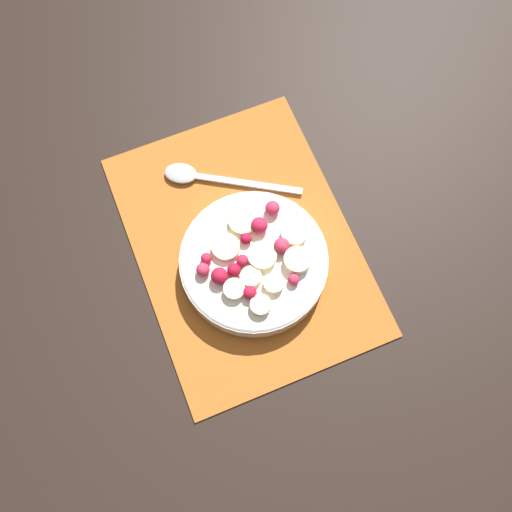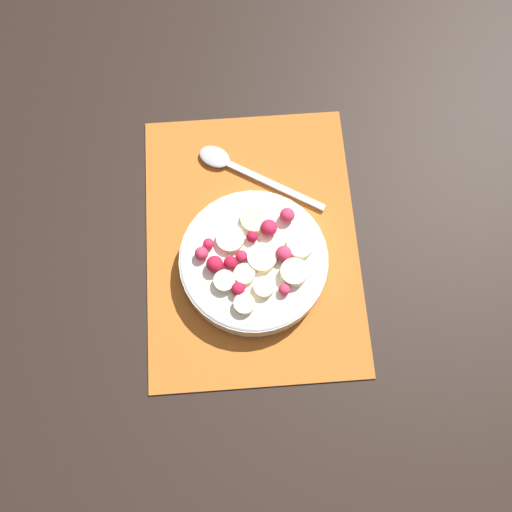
{
  "view_description": "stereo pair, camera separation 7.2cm",
  "coord_description": "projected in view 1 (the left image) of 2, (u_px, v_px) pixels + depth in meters",
  "views": [
    {
      "loc": [
        0.25,
        -0.08,
        0.73
      ],
      "look_at": [
        0.04,
        0.0,
        0.05
      ],
      "focal_mm": 40.0,
      "sensor_mm": 36.0,
      "label": 1
    },
    {
      "loc": [
        0.27,
        -0.01,
        0.73
      ],
      "look_at": [
        0.04,
        0.0,
        0.05
      ],
      "focal_mm": 40.0,
      "sensor_mm": 36.0,
      "label": 2
    }
  ],
  "objects": [
    {
      "name": "fruit_bowl",
      "position": [
        256.0,
        261.0,
        0.74
      ],
      "size": [
        0.19,
        0.19,
        0.06
      ],
      "color": "white",
      "rests_on": "placemat"
    },
    {
      "name": "spoon",
      "position": [
        202.0,
        177.0,
        0.8
      ],
      "size": [
        0.12,
        0.18,
        0.01
      ],
      "rotation": [
        0.0,
        0.0,
        4.17
      ],
      "color": "#B2B2B7",
      "rests_on": "placemat"
    },
    {
      "name": "ground_plane",
      "position": [
        244.0,
        245.0,
        0.78
      ],
      "size": [
        3.0,
        3.0,
        0.0
      ],
      "primitive_type": "plane",
      "color": "black"
    },
    {
      "name": "placemat",
      "position": [
        244.0,
        244.0,
        0.78
      ],
      "size": [
        0.39,
        0.29,
        0.01
      ],
      "color": "#B26023",
      "rests_on": "ground_plane"
    }
  ]
}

